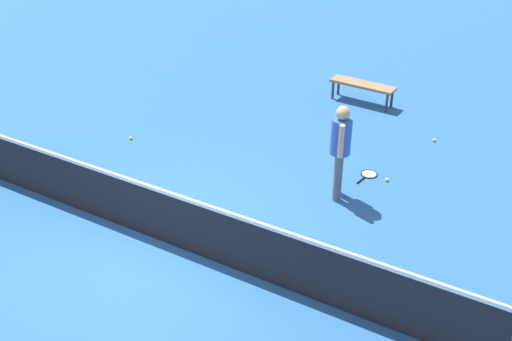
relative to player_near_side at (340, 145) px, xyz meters
name	(u,v)px	position (x,y,z in m)	size (l,w,h in m)	color
ground_plane	(166,242)	(1.76, 2.53, -1.01)	(40.00, 40.00, 0.00)	#265693
court_net	(163,215)	(1.76, 2.53, -0.51)	(10.09, 0.09, 1.07)	#4C4C51
player_near_side	(340,145)	(0.00, 0.00, 0.00)	(0.45, 0.51, 1.70)	#595960
tennis_racket_near_player	(368,175)	(-0.23, -0.95, -1.00)	(0.36, 0.60, 0.03)	black
tennis_ball_near_player	(131,138)	(4.49, 0.14, -0.98)	(0.07, 0.07, 0.07)	#C6E033
tennis_ball_by_net	(45,171)	(4.98, 1.97, -0.98)	(0.07, 0.07, 0.07)	#C6E033
tennis_ball_midcourt	(434,140)	(-0.91, -2.89, -0.98)	(0.07, 0.07, 0.07)	#C6E033
tennis_ball_baseline	(387,180)	(-0.60, -0.91, -0.98)	(0.07, 0.07, 0.07)	#C6E033
courtside_bench	(363,86)	(1.09, -3.98, -0.59)	(1.52, 0.48, 0.48)	olive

